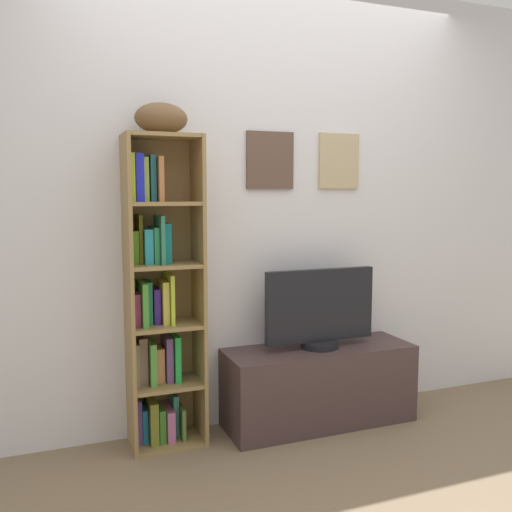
# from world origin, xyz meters

# --- Properties ---
(back_wall) EXTENTS (4.80, 0.08, 2.59)m
(back_wall) POSITION_xyz_m (0.00, 1.13, 1.30)
(back_wall) COLOR silver
(back_wall) RESTS_ON ground
(bookshelf) EXTENTS (0.40, 0.27, 1.66)m
(bookshelf) POSITION_xyz_m (-0.68, 0.99, 0.78)
(bookshelf) COLOR olive
(bookshelf) RESTS_ON ground
(football) EXTENTS (0.28, 0.16, 0.16)m
(football) POSITION_xyz_m (-0.65, 0.96, 1.74)
(football) COLOR brown
(football) RESTS_ON bookshelf
(tv_stand) EXTENTS (1.12, 0.39, 0.46)m
(tv_stand) POSITION_xyz_m (0.25, 0.90, 0.23)
(tv_stand) COLOR #433130
(tv_stand) RESTS_ON ground
(television) EXTENTS (0.68, 0.22, 0.46)m
(television) POSITION_xyz_m (0.25, 0.90, 0.69)
(television) COLOR black
(television) RESTS_ON tv_stand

